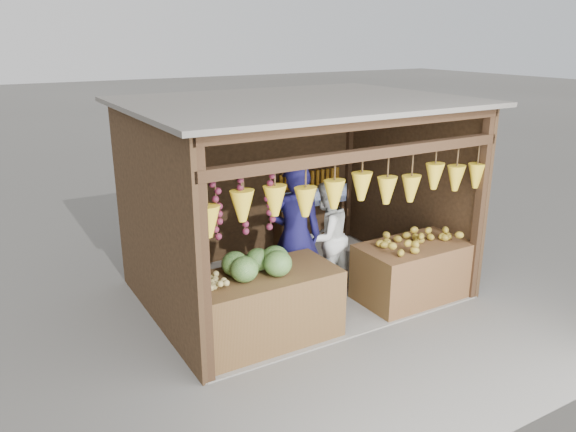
{
  "coord_description": "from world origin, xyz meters",
  "views": [
    {
      "loc": [
        -3.78,
        -6.21,
        3.45
      ],
      "look_at": [
        -0.19,
        -0.1,
        1.15
      ],
      "focal_mm": 35.0,
      "sensor_mm": 36.0,
      "label": 1
    }
  ],
  "objects_px": {
    "counter_right": "(413,271)",
    "woman_standing": "(326,237)",
    "counter_left": "(264,307)",
    "vendor_seated": "(179,255)",
    "man_standing": "(295,236)"
  },
  "relations": [
    {
      "from": "counter_right",
      "to": "woman_standing",
      "type": "height_order",
      "value": "woman_standing"
    },
    {
      "from": "woman_standing",
      "to": "counter_right",
      "type": "bearing_deg",
      "value": 123.68
    },
    {
      "from": "vendor_seated",
      "to": "counter_left",
      "type": "bearing_deg",
      "value": 148.18
    },
    {
      "from": "man_standing",
      "to": "vendor_seated",
      "type": "relative_size",
      "value": 1.79
    },
    {
      "from": "counter_left",
      "to": "woman_standing",
      "type": "bearing_deg",
      "value": 29.68
    },
    {
      "from": "counter_left",
      "to": "counter_right",
      "type": "height_order",
      "value": "counter_left"
    },
    {
      "from": "counter_left",
      "to": "counter_right",
      "type": "bearing_deg",
      "value": -0.75
    },
    {
      "from": "counter_left",
      "to": "vendor_seated",
      "type": "relative_size",
      "value": 1.62
    },
    {
      "from": "counter_right",
      "to": "woman_standing",
      "type": "distance_m",
      "value": 1.26
    },
    {
      "from": "vendor_seated",
      "to": "man_standing",
      "type": "bearing_deg",
      "value": -168.77
    },
    {
      "from": "counter_right",
      "to": "vendor_seated",
      "type": "distance_m",
      "value": 3.12
    },
    {
      "from": "counter_right",
      "to": "woman_standing",
      "type": "relative_size",
      "value": 0.96
    },
    {
      "from": "counter_left",
      "to": "woman_standing",
      "type": "distance_m",
      "value": 1.66
    },
    {
      "from": "counter_right",
      "to": "vendor_seated",
      "type": "bearing_deg",
      "value": 158.51
    },
    {
      "from": "woman_standing",
      "to": "vendor_seated",
      "type": "bearing_deg",
      "value": -20.95
    }
  ]
}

